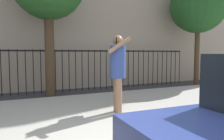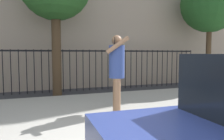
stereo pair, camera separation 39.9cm
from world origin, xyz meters
name	(u,v)px [view 2 (the right image)]	position (x,y,z in m)	size (l,w,h in m)	color
sidewalk	(79,117)	(0.00, 2.20, 0.07)	(28.00, 4.40, 0.15)	#9E9B93
iron_fence	(60,65)	(0.00, 5.90, 1.02)	(12.03, 0.04, 1.60)	black
pedestrian_on_phone	(117,68)	(0.80, 2.03, 1.13)	(0.51, 0.71, 1.69)	#936B4C
street_tree_near	(210,4)	(6.25, 5.08, 3.57)	(2.47, 2.47, 4.83)	#4C3823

